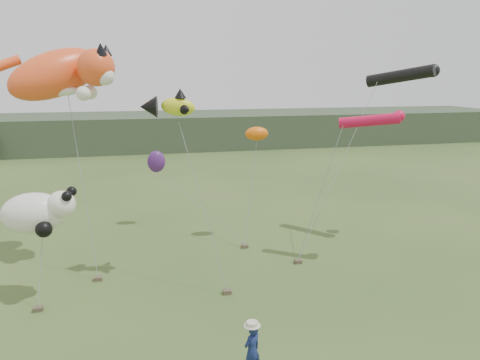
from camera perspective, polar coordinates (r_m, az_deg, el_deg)
The scene contains 9 objects.
ground at distance 16.77m, azimuth 2.47°, elevation -18.82°, with size 120.00×120.00×0.00m, color #385123.
headland at distance 58.84m, azimuth -12.27°, elevation 5.77°, with size 90.00×13.00×4.00m.
festival_attendant at distance 14.63m, azimuth 1.48°, elevation -20.08°, with size 0.62×0.40×1.69m, color navy.
sandbag_anchors at distance 21.28m, azimuth -6.26°, elevation -11.43°, with size 11.53×5.16×0.17m.
cat_kite at distance 23.08m, azimuth -20.63°, elevation 12.09°, with size 5.93×4.08×3.33m.
fish_kite at distance 20.11m, azimuth -8.86°, elevation 8.89°, with size 2.42×1.60×1.22m.
tube_kites at distance 25.21m, azimuth 18.55°, elevation 10.52°, with size 6.35×5.40×3.04m.
panda_kite at distance 19.81m, azimuth -23.39°, elevation -3.64°, with size 2.86×1.85×1.78m.
misc_kites at distance 26.36m, azimuth -5.28°, elevation 3.63°, with size 6.30×4.03×2.90m.
Camera 1 is at (-3.89, -13.75, 8.77)m, focal length 35.00 mm.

